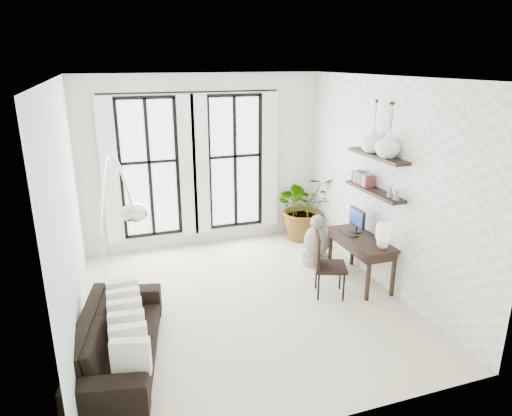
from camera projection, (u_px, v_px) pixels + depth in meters
name	position (u px, v px, depth m)	size (l,w,h in m)	color
floor	(244.00, 302.00, 6.75)	(5.00, 5.00, 0.00)	beige
ceiling	(242.00, 78.00, 5.76)	(5.00, 5.00, 0.00)	white
wall_left	(67.00, 216.00, 5.56)	(5.00, 5.00, 0.00)	silver
wall_right	(384.00, 185.00, 6.94)	(5.00, 5.00, 0.00)	white
wall_back	(203.00, 162.00, 8.50)	(4.50, 4.50, 0.00)	white
windows	(194.00, 166.00, 8.39)	(3.26, 0.13, 2.65)	white
wall_shelves	(374.00, 176.00, 6.93)	(0.25, 1.30, 0.60)	black
sofa	(119.00, 337.00, 5.35)	(2.17, 0.85, 0.63)	black
throw_pillows	(126.00, 322.00, 5.33)	(0.40, 1.52, 0.40)	white
plant	(304.00, 206.00, 8.99)	(1.19, 1.03, 1.33)	#2D7228
desk	(363.00, 242.00, 7.12)	(0.54, 1.28, 1.15)	black
desk_chair	(325.00, 261.00, 6.80)	(0.60, 0.60, 0.98)	black
arc_lamp	(112.00, 190.00, 5.83)	(0.73, 2.28, 2.35)	silver
buddha	(317.00, 243.00, 7.93)	(0.49, 0.49, 0.89)	gray
vase_a	(388.00, 144.00, 6.51)	(0.37, 0.37, 0.38)	white
vase_b	(373.00, 140.00, 6.87)	(0.37, 0.37, 0.38)	white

